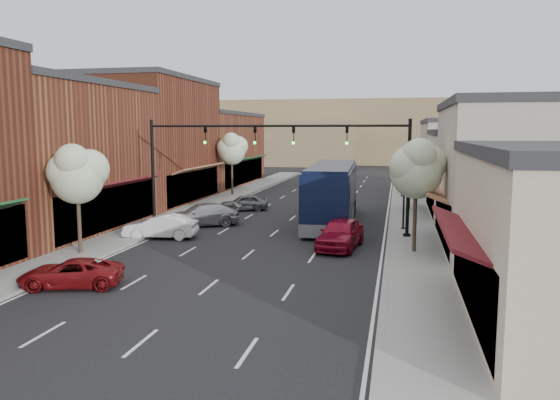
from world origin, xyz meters
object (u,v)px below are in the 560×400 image
Objects in this scene: tree_left_far at (232,148)px; parked_car_d at (244,203)px; signal_mast_left at (187,158)px; coach_bus at (332,193)px; lamp_post_near at (404,184)px; parked_car_c at (201,215)px; tree_right_near at (417,168)px; tree_left_near at (77,173)px; red_hatchback at (340,233)px; signal_mast_right at (367,160)px; lamp_post_far at (403,166)px; tree_right_far at (411,160)px; parked_car_a at (71,273)px; parked_car_b at (161,226)px.

parked_car_d is (3.79, -9.16, -3.96)m from tree_left_far.
coach_bus is at bearing 27.41° from signal_mast_left.
tree_left_far is 1.38× the size of lamp_post_near.
parked_car_c is 7.31m from parked_car_d.
tree_right_near reaches higher than parked_car_d.
signal_mast_left is at bearing 71.90° from tree_left_near.
coach_bus is 2.76× the size of red_hatchback.
parked_car_c is at bearing 172.06° from signal_mast_right.
lamp_post_far is (0.00, 17.50, 0.00)m from lamp_post_near.
signal_mast_right reaches higher than tree_left_far.
tree_left_far reaches higher than tree_right_far.
signal_mast_right is at bearing 30.14° from tree_left_near.
red_hatchback is (-3.89, 0.57, -3.63)m from tree_right_near.
lamp_post_far is at bearing 109.67° from parked_car_d.
tree_right_near is 1.17× the size of parked_car_c.
tree_left_far reaches higher than lamp_post_far.
parked_car_d is (0.86, 7.26, -0.09)m from parked_car_c.
parked_car_d is at bearing 77.33° from tree_left_near.
lamp_post_near is 1.17× the size of parked_car_d.
coach_bus is at bearing 138.50° from parked_car_a.
parked_car_a is at bearing -128.61° from red_hatchback.
tree_right_far is 17.66m from tree_left_far.
coach_bus is at bearing 81.97° from parked_car_c.
signal_mast_right reaches higher than coach_bus.
lamp_post_far is at bearing 91.30° from tree_right_near.
red_hatchback reaches higher than parked_car_d.
signal_mast_left is 1.85× the size of lamp_post_near.
red_hatchback reaches higher than parked_car_a.
signal_mast_right is at bearing -62.72° from coach_bus.
red_hatchback is (12.71, 4.57, -3.40)m from tree_left_near.
signal_mast_left reaches higher than tree_right_near.
signal_mast_right is at bearing -102.85° from tree_right_far.
signal_mast_left is 4.95m from parked_car_b.
tree_right_near is at bearing 13.55° from tree_left_near.
tree_right_far is 17.50m from parked_car_c.
coach_bus is (8.67, 4.49, -2.54)m from signal_mast_left.
coach_bus is at bearing -107.04° from lamp_post_far.
tree_left_far is at bearing 127.94° from red_hatchback.
parked_car_c is at bearing -29.53° from parked_car_d.
coach_bus is 19.64m from parked_car_a.
tree_left_near is (-13.87, -8.05, -0.40)m from signal_mast_right.
signal_mast_right is 13.96m from parked_car_d.
parked_car_b is (-10.65, 0.51, -0.11)m from red_hatchback.
signal_mast_left is 13.74m from parked_car_a.
coach_bus is 8.20m from red_hatchback.
lamp_post_near reaches higher than parked_car_b.
signal_mast_left is at bearing 180.00° from signal_mast_right.
red_hatchback is 0.94× the size of parked_car_c.
parked_car_b is at bearing -31.15° from parked_car_d.
tree_right_near reaches higher than tree_left_near.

